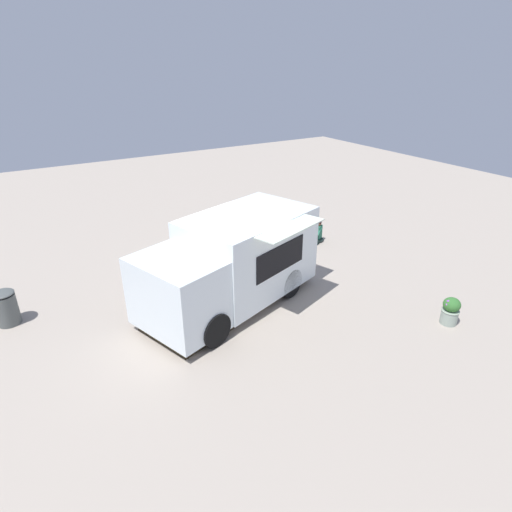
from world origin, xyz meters
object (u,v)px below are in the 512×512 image
Objects in this scene: person_customer at (318,233)px; trash_bin at (6,307)px; planter_flowering_far at (450,311)px; planter_flowering_near at (252,219)px; food_truck at (232,265)px.

person_customer is 0.91× the size of trash_bin.
person_customer is 10.10m from trash_bin.
person_customer is 5.96m from planter_flowering_far.
planter_flowering_near is (-1.51, 2.19, 0.15)m from person_customer.
planter_flowering_near is 0.97× the size of trash_bin.
trash_bin is at bearing 148.40° from planter_flowering_far.
food_truck reaches higher than planter_flowering_near.
trash_bin is (-9.55, 5.88, 0.10)m from planter_flowering_far.
food_truck is 5.70m from planter_flowering_far.
food_truck is 5.26m from person_customer.
person_customer is 1.15× the size of planter_flowering_far.
food_truck is 6.11× the size of planter_flowering_near.
planter_flowering_near is 8.19m from planter_flowering_far.
food_truck is at bearing -21.25° from trash_bin.
food_truck reaches higher than trash_bin.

